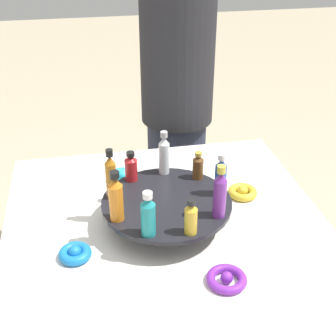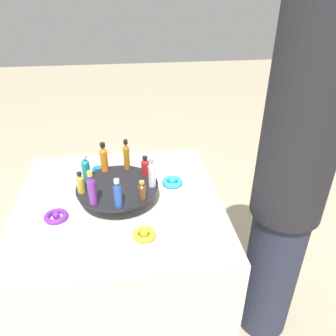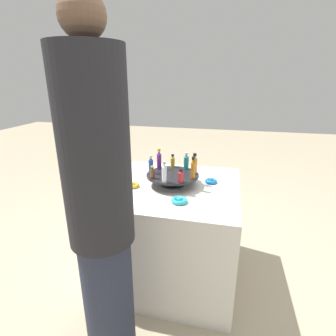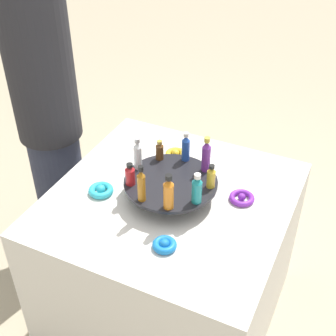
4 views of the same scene
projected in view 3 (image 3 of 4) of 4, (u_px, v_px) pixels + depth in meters
ground_plane at (172, 269)px, 2.05m from camera, size 12.00×12.00×0.00m
party_table at (172, 230)px, 1.93m from camera, size 0.90×0.90×0.72m
display_stand at (173, 177)px, 1.79m from camera, size 0.36×0.36×0.08m
bottle_teal at (186, 161)px, 1.88m from camera, size 0.04×0.04×0.12m
bottle_gold at (173, 161)px, 1.92m from camera, size 0.03×0.03×0.10m
bottle_purple at (159, 160)px, 1.88m from camera, size 0.03×0.03×0.15m
bottle_blue at (151, 165)px, 1.80m from camera, size 0.03×0.03×0.13m
bottle_brown at (152, 173)px, 1.70m from camera, size 0.03×0.03×0.08m
bottle_clear at (164, 173)px, 1.63m from camera, size 0.03×0.03×0.14m
bottle_red at (181, 176)px, 1.64m from camera, size 0.04×0.04×0.09m
bottle_amber at (193, 169)px, 1.69m from camera, size 0.03×0.03×0.15m
bottle_orange at (195, 164)px, 1.79m from camera, size 0.04×0.04×0.14m
ribbon_bow_gold at (133, 185)px, 1.77m from camera, size 0.09×0.09×0.03m
ribbon_bow_teal at (179, 200)px, 1.55m from camera, size 0.10×0.10×0.04m
ribbon_bow_blue at (211, 181)px, 1.84m from camera, size 0.08×0.08×0.04m
ribbon_bow_purple at (167, 170)px, 2.06m from camera, size 0.10×0.10×0.03m
person_figure at (101, 210)px, 1.16m from camera, size 0.29×0.29×1.71m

